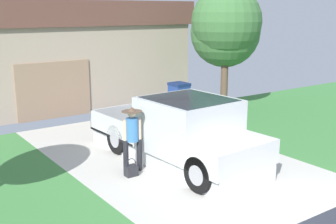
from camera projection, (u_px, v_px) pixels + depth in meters
The scene contains 6 objects.
pickup_truck at pixel (184, 135), 10.66m from camera, with size 2.28×5.31×1.71m.
person_with_hat at pixel (132, 134), 10.16m from camera, with size 0.49×0.49×1.59m.
handbag at pixel (131, 170), 10.03m from camera, with size 0.28×0.22×0.43m.
house_with_garage at pixel (49, 52), 17.83m from camera, with size 10.48×6.06×4.12m.
neighbor_tree at pixel (226, 27), 16.05m from camera, with size 2.83×2.89×4.67m.
wheeled_trash_bin at pixel (179, 96), 16.22m from camera, with size 0.60×0.72×1.12m.
Camera 1 is at (-6.23, -4.46, 3.79)m, focal length 46.02 mm.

